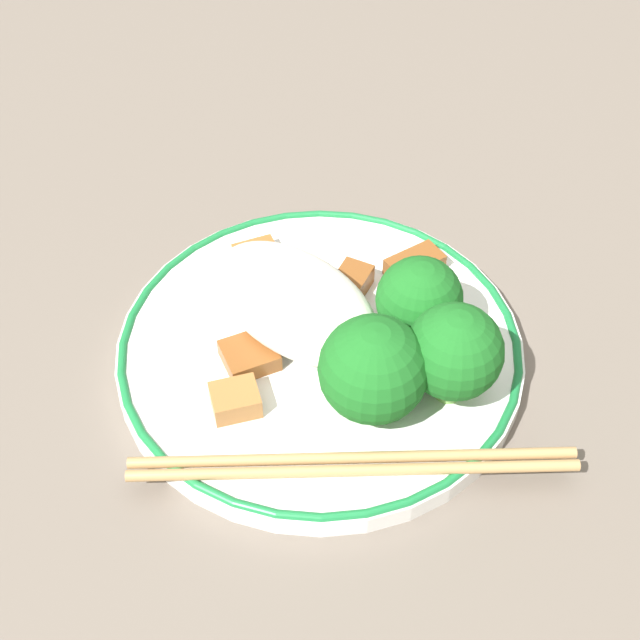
% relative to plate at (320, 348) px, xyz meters
% --- Properties ---
extents(ground_plane, '(3.00, 3.00, 0.00)m').
position_rel_plate_xyz_m(ground_plane, '(0.00, 0.00, -0.01)').
color(ground_plane, '#665B51').
extents(plate, '(0.24, 0.24, 0.02)m').
position_rel_plate_xyz_m(plate, '(0.00, 0.00, 0.00)').
color(plate, white).
rests_on(plate, ground_plane).
extents(rice_mound, '(0.12, 0.07, 0.04)m').
position_rel_plate_xyz_m(rice_mound, '(-0.02, -0.00, 0.02)').
color(rice_mound, white).
rests_on(rice_mound, plate).
extents(broccoli_back_left, '(0.06, 0.06, 0.06)m').
position_rel_plate_xyz_m(broccoli_back_left, '(0.05, -0.01, 0.04)').
color(broccoli_back_left, '#7FB756').
rests_on(broccoli_back_left, plate).
extents(broccoli_back_center, '(0.05, 0.05, 0.06)m').
position_rel_plate_xyz_m(broccoli_back_center, '(0.08, 0.02, 0.04)').
color(broccoli_back_center, '#7FB756').
rests_on(broccoli_back_center, plate).
extents(broccoli_back_right, '(0.05, 0.05, 0.06)m').
position_rel_plate_xyz_m(broccoli_back_right, '(0.04, 0.04, 0.04)').
color(broccoli_back_right, '#7FB756').
rests_on(broccoli_back_right, plate).
extents(meat_near_front, '(0.04, 0.04, 0.01)m').
position_rel_plate_xyz_m(meat_near_front, '(-0.07, 0.02, 0.01)').
color(meat_near_front, '#995B28').
rests_on(meat_near_front, plate).
extents(meat_near_left, '(0.03, 0.04, 0.01)m').
position_rel_plate_xyz_m(meat_near_left, '(-0.02, 0.04, 0.01)').
color(meat_near_left, brown).
rests_on(meat_near_left, plate).
extents(meat_near_right, '(0.03, 0.03, 0.01)m').
position_rel_plate_xyz_m(meat_near_right, '(0.00, -0.06, 0.01)').
color(meat_near_right, '#9E6633').
rests_on(meat_near_right, plate).
extents(meat_near_back, '(0.03, 0.04, 0.01)m').
position_rel_plate_xyz_m(meat_near_back, '(0.00, 0.08, 0.01)').
color(meat_near_back, brown).
rests_on(meat_near_back, plate).
extents(meat_on_rice_edge, '(0.04, 0.04, 0.01)m').
position_rel_plate_xyz_m(meat_on_rice_edge, '(-0.02, -0.04, 0.01)').
color(meat_on_rice_edge, brown).
rests_on(meat_on_rice_edge, plate).
extents(chopsticks, '(0.17, 0.18, 0.01)m').
position_rel_plate_xyz_m(chopsticks, '(0.07, -0.05, 0.01)').
color(chopsticks, '#AD8451').
rests_on(chopsticks, plate).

